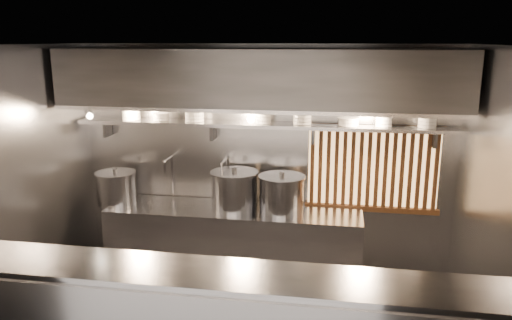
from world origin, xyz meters
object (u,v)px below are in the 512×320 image
(stock_pot_right, at_px, (282,194))
(heat_lamp, at_px, (88,111))
(stock_pot_left, at_px, (116,187))
(stock_pot_mid, at_px, (234,190))
(pendant_bulb, at_px, (251,119))

(stock_pot_right, bearing_deg, heat_lamp, -172.65)
(heat_lamp, distance_m, stock_pot_left, 1.02)
(stock_pot_mid, bearing_deg, stock_pot_right, -2.92)
(heat_lamp, bearing_deg, stock_pot_right, 7.35)
(heat_lamp, relative_size, stock_pot_mid, 0.57)
(stock_pot_right, bearing_deg, stock_pot_mid, 177.08)
(pendant_bulb, distance_m, stock_pot_left, 1.87)
(pendant_bulb, xyz_separation_m, stock_pot_mid, (-0.19, -0.04, -0.84))
(pendant_bulb, distance_m, stock_pot_right, 0.92)
(stock_pot_left, height_order, stock_pot_right, stock_pot_right)
(stock_pot_mid, bearing_deg, heat_lamp, -169.15)
(pendant_bulb, xyz_separation_m, stock_pot_left, (-1.65, -0.09, -0.87))
(pendant_bulb, height_order, stock_pot_right, pendant_bulb)
(pendant_bulb, bearing_deg, stock_pot_left, -176.99)
(stock_pot_left, xyz_separation_m, stock_pot_right, (2.02, 0.02, 0.02))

